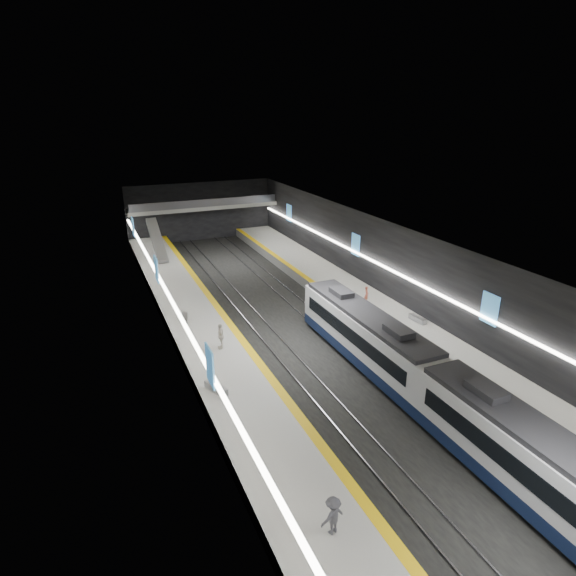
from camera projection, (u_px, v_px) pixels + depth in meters
name	position (u px, v px, depth m)	size (l,w,h in m)	color
ground	(310.00, 344.00, 38.10)	(70.00, 70.00, 0.00)	black
ceiling	(311.00, 247.00, 35.27)	(20.00, 70.00, 0.04)	beige
wall_left	(179.00, 319.00, 32.98)	(0.04, 70.00, 8.00)	black
wall_right	(418.00, 280.00, 40.39)	(0.04, 70.00, 8.00)	black
wall_back	(201.00, 211.00, 66.75)	(20.00, 0.04, 8.00)	black
platform_left	(217.00, 357.00, 35.14)	(5.00, 70.00, 1.00)	slate
tile_surface_left	(217.00, 350.00, 34.96)	(5.00, 70.00, 0.02)	#9D9D98
tactile_strip_left	(246.00, 345.00, 35.78)	(0.60, 70.00, 0.02)	yellow
platform_right	(389.00, 323.00, 40.70)	(5.00, 70.00, 1.00)	slate
tile_surface_right	(390.00, 317.00, 40.52)	(5.00, 70.00, 0.02)	#9D9D98
tactile_strip_right	(368.00, 321.00, 39.70)	(0.60, 70.00, 0.02)	yellow
rails	(310.00, 343.00, 38.08)	(6.52, 70.00, 0.12)	gray
train	(434.00, 386.00, 28.30)	(2.69, 30.04, 3.60)	#101B3B
ad_posters	(305.00, 287.00, 37.37)	(19.94, 53.50, 2.20)	#4490CC
cove_light_left	(183.00, 321.00, 33.12)	(0.25, 68.60, 0.12)	white
cove_light_right	(415.00, 282.00, 40.39)	(0.25, 68.60, 0.12)	white
mezzanine_bridge	(204.00, 207.00, 64.60)	(20.00, 3.00, 1.50)	gray
escalator	(157.00, 240.00, 56.63)	(1.20, 8.00, 0.60)	#99999E
bench_left_near	(216.00, 388.00, 29.91)	(0.51, 1.84, 0.45)	#99999E
bench_left_far	(184.00, 318.00, 39.80)	(0.47, 1.69, 0.41)	#99999E
bench_right_far	(417.00, 319.00, 39.65)	(0.48, 1.71, 0.42)	#99999E
passenger_right_a	(366.00, 295.00, 43.16)	(0.57, 0.38, 1.57)	#B35542
passenger_left_a	(221.00, 336.00, 34.97)	(1.16, 0.48, 1.98)	silver
passenger_left_b	(333.00, 516.00, 19.74)	(1.14, 0.66, 1.77)	#44444C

